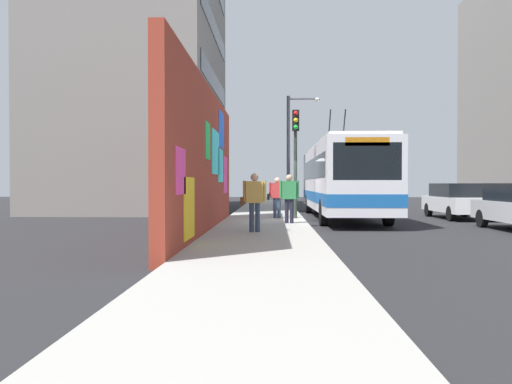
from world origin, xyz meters
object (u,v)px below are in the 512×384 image
Objects in this scene: parked_car_white at (458,200)px; traffic_light at (296,146)px; pedestrian_at_curb at (289,194)px; pedestrian_near_wall at (254,197)px; pedestrian_midblock at (277,194)px; city_bus at (341,178)px; street_lamp at (292,144)px.

traffic_light reaches higher than parked_car_white.
pedestrian_near_wall is (-3.38, 1.13, -0.02)m from pedestrian_at_curb.
pedestrian_midblock is at bearing 73.30° from traffic_light.
pedestrian_at_curb is at bearing -171.23° from pedestrian_midblock.
city_bus is 2.09× the size of street_lamp.
city_bus is 3.33m from traffic_light.
city_bus is 3.58m from pedestrian_midblock.
street_lamp is (4.30, 7.24, 2.84)m from parked_car_white.
city_bus is 5.15m from street_lamp.
pedestrian_at_curb reaches higher than pedestrian_near_wall.
pedestrian_midblock is 0.97× the size of pedestrian_near_wall.
street_lamp reaches higher than parked_car_white.
traffic_light is at bearing -7.50° from pedestrian_at_curb.
parked_car_white is 2.74× the size of pedestrian_near_wall.
traffic_light reaches higher than pedestrian_near_wall.
pedestrian_near_wall is at bearing 132.84° from parked_car_white.
city_bus is 7.62× the size of pedestrian_midblock.
pedestrian_midblock is at bearing 104.04° from parked_car_white.
city_bus reaches higher than pedestrian_midblock.
parked_car_white is 1.06× the size of traffic_light.
street_lamp is (9.08, -0.44, 2.50)m from pedestrian_at_curb.
pedestrian_near_wall is (-8.17, 8.81, 0.33)m from parked_car_white.
city_bus reaches higher than pedestrian_at_curb.
traffic_light is at bearing 107.05° from parked_car_white.
pedestrian_midblock reaches higher than parked_car_white.
pedestrian_at_curb is 2.79m from pedestrian_midblock.
traffic_light is (2.53, -0.33, 1.93)m from pedestrian_at_curb.
pedestrian_near_wall is 6.40m from traffic_light.
city_bus is 5.38m from pedestrian_at_curb.
street_lamp is at bearing 25.11° from city_bus.
street_lamp is (4.35, 2.04, 1.84)m from city_bus.
city_bus is 2.88× the size of traffic_light.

